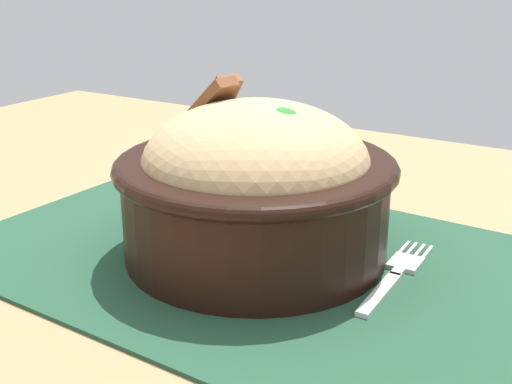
# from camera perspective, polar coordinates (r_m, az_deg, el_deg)

# --- Properties ---
(table) EXTENTS (1.25, 0.86, 0.71)m
(table) POSITION_cam_1_polar(r_m,az_deg,el_deg) (0.53, -0.88, -12.30)
(table) COLOR #99754C
(table) RESTS_ON ground_plane
(placemat) EXTENTS (0.48, 0.31, 0.00)m
(placemat) POSITION_cam_1_polar(r_m,az_deg,el_deg) (0.50, 1.00, -5.88)
(placemat) COLOR #1E422D
(placemat) RESTS_ON table
(bowl) EXTENTS (0.23, 0.23, 0.13)m
(bowl) POSITION_cam_1_polar(r_m,az_deg,el_deg) (0.49, -0.01, 0.67)
(bowl) COLOR black
(bowl) RESTS_ON placemat
(fork) EXTENTS (0.02, 0.13, 0.00)m
(fork) POSITION_cam_1_polar(r_m,az_deg,el_deg) (0.48, 12.00, -6.91)
(fork) COLOR silver
(fork) RESTS_ON placemat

